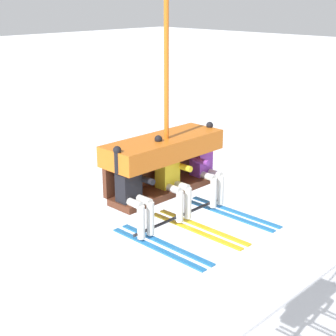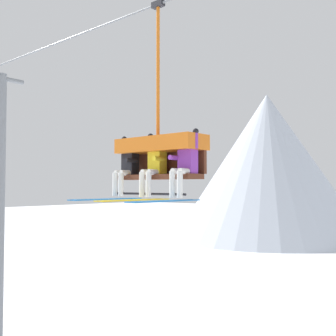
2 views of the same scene
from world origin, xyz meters
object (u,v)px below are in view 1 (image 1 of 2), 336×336
chairlift_chair (163,154)px  skier_black (134,190)px  skier_yellow (173,177)px  skier_purple (207,165)px

chairlift_chair → skier_black: (-0.78, -0.21, -0.31)m
skier_black → skier_yellow: 0.78m
skier_black → skier_purple: bearing=0.0°
chairlift_chair → skier_yellow: 0.38m
chairlift_chair → skier_black: chairlift_chair is taller
chairlift_chair → skier_purple: 0.87m
skier_black → skier_purple: (1.56, 0.00, 0.00)m
chairlift_chair → skier_yellow: (-0.00, -0.21, -0.31)m
skier_black → skier_purple: size_ratio=1.00×
skier_yellow → skier_purple: same height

